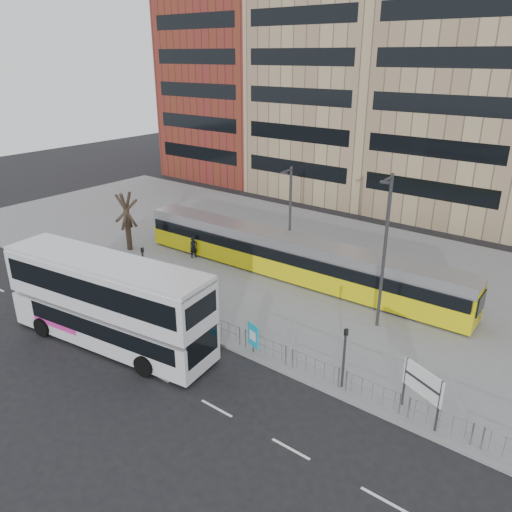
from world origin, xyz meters
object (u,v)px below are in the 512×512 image
Objects in this scene: tram at (291,257)px; pedestrian at (194,247)px; lamp_post_east at (384,248)px; station_sign at (422,384)px; traffic_light_west at (143,264)px; lamp_post_west at (290,214)px; bare_tree at (124,190)px; double_decker_bus at (108,299)px; ad_panel at (253,336)px; traffic_light_east at (344,351)px.

pedestrian is (-7.83, -1.69, -0.64)m from tram.
station_sign is at bearing -51.74° from lamp_post_east.
station_sign is at bearing 6.42° from traffic_light_west.
lamp_post_west is 1.03× the size of bare_tree.
tram is 10.23× the size of station_sign.
double_decker_bus is 14.53m from lamp_post_west.
tram is 9.94m from ad_panel.
double_decker_bus is 12.55m from traffic_light_east.
ad_panel is 18.26m from bare_tree.
traffic_light_west is 15.13m from lamp_post_east.
bare_tree reaches higher than double_decker_bus.
lamp_post_east is (-4.84, 6.13, 3.12)m from station_sign.
lamp_post_east reaches higher than bare_tree.
station_sign is 18.75m from traffic_light_west.
pedestrian is 16.12m from lamp_post_east.
pedestrian is at bearing 20.04° from bare_tree.
traffic_light_east is 0.43× the size of bare_tree.
traffic_light_west is 0.43× the size of bare_tree.
double_decker_bus is 7.91m from ad_panel.
lamp_post_west reaches higher than traffic_light_west.
bare_tree is (-20.85, -1.00, 0.08)m from lamp_post_east.
double_decker_bus is at bearing -104.31° from tram.
lamp_post_east reaches higher than tram.
lamp_post_east is (-1.22, 6.27, 2.83)m from traffic_light_east.
lamp_post_east is (15.59, -0.92, 3.98)m from pedestrian.
ad_panel is at bearing -68.88° from tram.
traffic_light_west is (1.70, -6.20, 1.15)m from pedestrian.
bare_tree reaches higher than traffic_light_east.
traffic_light_east is (11.86, 4.09, -0.52)m from double_decker_bus.
traffic_light_east is 22.88m from bare_tree.
traffic_light_east is (16.81, -7.19, 1.15)m from pedestrian.
traffic_light_west is (-6.13, -7.90, 0.51)m from tram.
traffic_light_east reaches higher than pedestrian.
double_decker_bus is at bearing -135.74° from lamp_post_east.
lamp_post_east reaches higher than station_sign.
station_sign is 0.34× the size of bare_tree.
bare_tree reaches higher than pedestrian.
double_decker_bus is 16.06m from station_sign.
tram reaches higher than pedestrian.
station_sign is at bearing -88.25° from pedestrian.
traffic_light_east is at bearing -13.44° from bare_tree.
traffic_light_east is 6.99m from lamp_post_east.
tram is at bearing 69.55° from double_decker_bus.
traffic_light_east reaches higher than station_sign.
ad_panel is 0.23× the size of bare_tree.
tram is at bearing -57.02° from pedestrian.
lamp_post_west is at bearing 145.48° from traffic_light_east.
station_sign is 26.39m from bare_tree.
traffic_light_east reaches higher than tram.
tram is 2.81× the size of lamp_post_east.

